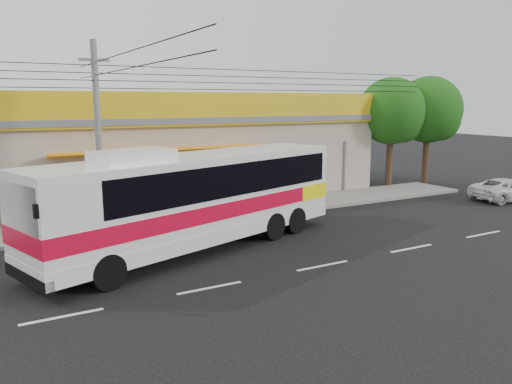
{
  "coord_description": "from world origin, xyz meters",
  "views": [
    {
      "loc": [
        -9.45,
        -15.0,
        5.29
      ],
      "look_at": [
        0.03,
        2.0,
        1.72
      ],
      "focal_mm": 35.0,
      "sensor_mm": 36.0,
      "label": 1
    }
  ],
  "objects_px": {
    "utility_pole": "(95,75)",
    "tree_far": "(394,113)",
    "coach_bus": "(200,194)",
    "white_car": "(508,189)",
    "tree_near": "(431,112)",
    "motorbike_red": "(76,220)",
    "motorbike_dark": "(74,221)"
  },
  "relations": [
    {
      "from": "motorbike_red",
      "to": "white_car",
      "type": "bearing_deg",
      "value": -129.08
    },
    {
      "from": "tree_near",
      "to": "motorbike_dark",
      "type": "bearing_deg",
      "value": -173.7
    },
    {
      "from": "motorbike_red",
      "to": "tree_near",
      "type": "relative_size",
      "value": 0.28
    },
    {
      "from": "white_car",
      "to": "tree_near",
      "type": "relative_size",
      "value": 0.63
    },
    {
      "from": "white_car",
      "to": "tree_far",
      "type": "xyz_separation_m",
      "value": [
        -2.56,
        6.17,
        3.95
      ]
    },
    {
      "from": "tree_near",
      "to": "tree_far",
      "type": "height_order",
      "value": "tree_near"
    },
    {
      "from": "utility_pole",
      "to": "coach_bus",
      "type": "bearing_deg",
      "value": -53.52
    },
    {
      "from": "motorbike_red",
      "to": "utility_pole",
      "type": "height_order",
      "value": "utility_pole"
    },
    {
      "from": "tree_near",
      "to": "utility_pole",
      "type": "bearing_deg",
      "value": -173.87
    },
    {
      "from": "coach_bus",
      "to": "white_car",
      "type": "height_order",
      "value": "coach_bus"
    },
    {
      "from": "utility_pole",
      "to": "tree_far",
      "type": "relative_size",
      "value": 5.07
    },
    {
      "from": "white_car",
      "to": "utility_pole",
      "type": "distance_m",
      "value": 21.66
    },
    {
      "from": "coach_bus",
      "to": "tree_far",
      "type": "height_order",
      "value": "tree_far"
    },
    {
      "from": "coach_bus",
      "to": "white_car",
      "type": "xyz_separation_m",
      "value": [
        17.93,
        0.19,
        -1.43
      ]
    },
    {
      "from": "coach_bus",
      "to": "motorbike_red",
      "type": "height_order",
      "value": "coach_bus"
    },
    {
      "from": "tree_far",
      "to": "motorbike_dark",
      "type": "bearing_deg",
      "value": -171.38
    },
    {
      "from": "tree_far",
      "to": "coach_bus",
      "type": "bearing_deg",
      "value": -157.54
    },
    {
      "from": "tree_far",
      "to": "tree_near",
      "type": "bearing_deg",
      "value": -10.92
    },
    {
      "from": "motorbike_red",
      "to": "white_car",
      "type": "relative_size",
      "value": 0.45
    },
    {
      "from": "white_car",
      "to": "motorbike_dark",
      "type": "bearing_deg",
      "value": 87.92
    },
    {
      "from": "white_car",
      "to": "tree_near",
      "type": "distance_m",
      "value": 6.95
    },
    {
      "from": "coach_bus",
      "to": "motorbike_red",
      "type": "distance_m",
      "value": 5.61
    },
    {
      "from": "motorbike_dark",
      "to": "tree_far",
      "type": "distance_m",
      "value": 19.78
    },
    {
      "from": "motorbike_red",
      "to": "utility_pole",
      "type": "relative_size",
      "value": 0.06
    },
    {
      "from": "coach_bus",
      "to": "tree_far",
      "type": "xyz_separation_m",
      "value": [
        15.38,
        6.36,
        2.51
      ]
    },
    {
      "from": "motorbike_dark",
      "to": "utility_pole",
      "type": "xyz_separation_m",
      "value": [
        1.12,
        0.19,
        5.51
      ]
    },
    {
      "from": "coach_bus",
      "to": "utility_pole",
      "type": "relative_size",
      "value": 0.37
    },
    {
      "from": "motorbike_red",
      "to": "tree_far",
      "type": "height_order",
      "value": "tree_far"
    },
    {
      "from": "motorbike_dark",
      "to": "white_car",
      "type": "xyz_separation_m",
      "value": [
        21.75,
        -3.26,
        -0.13
      ]
    },
    {
      "from": "motorbike_dark",
      "to": "utility_pole",
      "type": "bearing_deg",
      "value": -74.56
    },
    {
      "from": "motorbike_red",
      "to": "tree_far",
      "type": "xyz_separation_m",
      "value": [
        19.04,
        2.34,
        3.89
      ]
    },
    {
      "from": "white_car",
      "to": "tree_near",
      "type": "bearing_deg",
      "value": 6.01
    }
  ]
}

